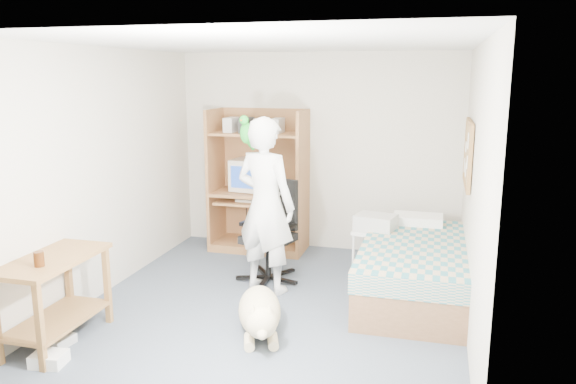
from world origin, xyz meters
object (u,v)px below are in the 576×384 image
object	(u,v)px
bed	(413,269)
side_desk	(55,287)
office_chair	(271,245)
computer_hutch	(259,186)
dog	(260,312)
person	(266,205)
printer_cart	(375,246)

from	to	relation	value
bed	side_desk	xyz separation A→B (m)	(-2.85, -1.82, 0.21)
office_chair	side_desk	bearing A→B (deg)	-107.85
computer_hutch	bed	size ratio (longest dim) A/B	0.89
office_chair	dog	bearing A→B (deg)	-60.82
bed	dog	world-z (taller)	bed
person	printer_cart	xyz separation A→B (m)	(1.06, 0.67, -0.56)
bed	side_desk	bearing A→B (deg)	-147.50
dog	printer_cart	distance (m)	1.85
office_chair	printer_cart	bearing A→B (deg)	35.53
person	printer_cart	bearing A→B (deg)	-130.56
bed	side_desk	distance (m)	3.39
printer_cart	computer_hutch	bearing A→B (deg)	169.22
office_chair	person	world-z (taller)	person
bed	printer_cart	distance (m)	0.63
dog	printer_cart	xyz separation A→B (m)	(0.81, 1.65, 0.16)
computer_hutch	office_chair	size ratio (longest dim) A/B	1.64
computer_hutch	office_chair	bearing A→B (deg)	-65.78
bed	office_chair	xyz separation A→B (m)	(-1.53, 0.08, 0.10)
computer_hutch	side_desk	bearing A→B (deg)	-106.14
person	printer_cart	world-z (taller)	person
dog	computer_hutch	bearing A→B (deg)	87.93
printer_cart	side_desk	bearing A→B (deg)	-124.17
office_chair	dog	size ratio (longest dim) A/B	0.98
bed	dog	size ratio (longest dim) A/B	1.80
dog	office_chair	bearing A→B (deg)	82.35
computer_hutch	printer_cart	distance (m)	1.76
person	dog	bearing A→B (deg)	121.07
computer_hutch	bed	xyz separation A→B (m)	(2.00, -1.12, -0.53)
office_chair	person	xyz separation A→B (m)	(0.03, -0.31, 0.52)
side_desk	office_chair	distance (m)	2.31
side_desk	person	size ratio (longest dim) A/B	0.55
side_desk	office_chair	world-z (taller)	office_chair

